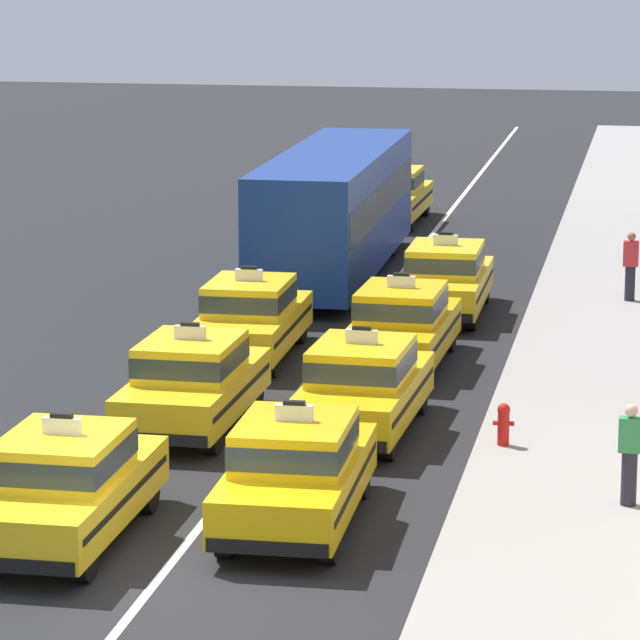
% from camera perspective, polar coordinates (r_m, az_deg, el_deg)
% --- Properties ---
extents(ground_plane, '(160.00, 160.00, 0.00)m').
position_cam_1_polar(ground_plane, '(25.31, -5.10, -8.10)').
color(ground_plane, '#232326').
extents(lane_stripe_left_right, '(0.14, 80.00, 0.01)m').
position_cam_1_polar(lane_stripe_left_right, '(44.21, 1.92, 0.68)').
color(lane_stripe_left_right, silver).
rests_on(lane_stripe_left_right, ground).
extents(sidewalk_curb, '(4.00, 90.00, 0.15)m').
position_cam_1_polar(sidewalk_curb, '(38.83, 8.97, -0.95)').
color(sidewalk_curb, '#9E9993').
rests_on(sidewalk_curb, ground).
extents(taxi_left_nearest, '(1.84, 4.57, 1.96)m').
position_cam_1_polar(taxi_left_nearest, '(26.73, -7.90, -5.08)').
color(taxi_left_nearest, black).
rests_on(taxi_left_nearest, ground).
extents(taxi_left_second, '(1.87, 4.58, 1.96)m').
position_cam_1_polar(taxi_left_second, '(32.52, -3.98, -1.91)').
color(taxi_left_second, black).
rests_on(taxi_left_second, ground).
extents(taxi_left_third, '(1.88, 4.58, 1.96)m').
position_cam_1_polar(taxi_left_third, '(37.83, -2.18, 0.09)').
color(taxi_left_third, black).
rests_on(taxi_left_third, ground).
extents(bus_left_fourth, '(2.64, 11.23, 3.22)m').
position_cam_1_polar(bus_left_fourth, '(46.65, 0.45, 3.55)').
color(bus_left_fourth, black).
rests_on(bus_left_fourth, ground).
extents(taxi_left_fifth, '(1.88, 4.59, 1.96)m').
position_cam_1_polar(taxi_left_fifth, '(55.60, 2.29, 3.93)').
color(taxi_left_fifth, black).
rests_on(taxi_left_fifth, ground).
extents(taxi_right_nearest, '(1.91, 4.59, 1.96)m').
position_cam_1_polar(taxi_right_nearest, '(27.17, -0.76, -4.68)').
color(taxi_right_nearest, black).
rests_on(taxi_right_nearest, ground).
extents(taxi_right_second, '(1.96, 4.62, 1.96)m').
position_cam_1_polar(taxi_right_second, '(32.13, 1.33, -2.05)').
color(taxi_right_second, black).
rests_on(taxi_right_second, ground).
extents(taxi_right_third, '(1.93, 4.61, 1.96)m').
position_cam_1_polar(taxi_right_third, '(37.11, 2.55, -0.14)').
color(taxi_right_third, black).
rests_on(taxi_right_third, ground).
extents(taxi_right_fourth, '(1.85, 4.57, 1.96)m').
position_cam_1_polar(taxi_right_fourth, '(42.14, 3.92, 1.31)').
color(taxi_right_fourth, black).
rests_on(taxi_right_fourth, ground).
extents(pedestrian_near_crosswalk, '(0.36, 0.24, 1.58)m').
position_cam_1_polar(pedestrian_near_crosswalk, '(28.12, 9.60, -4.13)').
color(pedestrian_near_crosswalk, '#23232D').
rests_on(pedestrian_near_crosswalk, sidewalk_curb).
extents(pedestrian_mid_block, '(0.36, 0.24, 1.63)m').
position_cam_1_polar(pedestrian_mid_block, '(43.63, 9.62, 1.67)').
color(pedestrian_mid_block, '#23232D').
rests_on(pedestrian_mid_block, sidewalk_curb).
extents(fire_hydrant, '(0.36, 0.22, 0.73)m').
position_cam_1_polar(fire_hydrant, '(31.17, 5.72, -3.18)').
color(fire_hydrant, red).
rests_on(fire_hydrant, sidewalk_curb).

